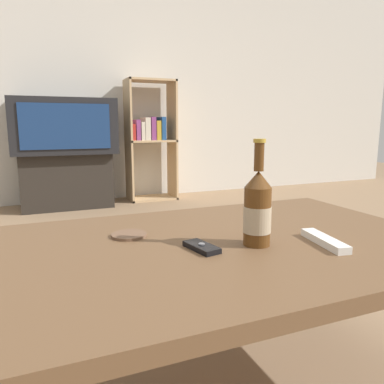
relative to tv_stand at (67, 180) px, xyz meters
The scene contains 10 objects.
ground_plane 2.77m from the tv_stand, 85.15° to the right, with size 12.00×12.00×0.00m, color #937556.
back_wall 1.11m from the tv_stand, 50.19° to the left, with size 8.00×0.05×2.60m.
coffee_table 2.76m from the tv_stand, 85.15° to the right, with size 1.25×0.82×0.45m.
tv_stand is the anchor object (origin of this frame).
television 0.50m from the tv_stand, 90.00° to the right, with size 0.90×0.56×0.49m.
bookshelf 0.92m from the tv_stand, ahead, with size 0.48×0.30×1.21m.
beer_bottle 2.84m from the tv_stand, 84.05° to the right, with size 0.07×0.07×0.29m.
cell_phone 2.80m from the tv_stand, 87.17° to the right, with size 0.07×0.12×0.02m.
remote_control 2.92m from the tv_stand, 80.78° to the right, with size 0.07×0.19×0.02m.
coaster 2.61m from the tv_stand, 90.22° to the right, with size 0.10×0.10×0.01m.
Camera 1 is at (-0.48, -0.90, 0.77)m, focal length 35.00 mm.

